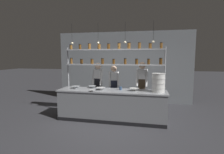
# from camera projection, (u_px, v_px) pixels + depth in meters

# --- Properties ---
(ground_plane) EXTENTS (40.00, 40.00, 0.00)m
(ground_plane) POSITION_uv_depth(u_px,v_px,m) (112.00, 120.00, 5.34)
(ground_plane) COLOR #3D3D42
(back_wall) EXTENTS (5.66, 0.12, 2.96)m
(back_wall) POSITION_uv_depth(u_px,v_px,m) (123.00, 67.00, 7.45)
(back_wall) COLOR gray
(back_wall) RESTS_ON ground_plane
(prep_counter) EXTENTS (3.26, 0.76, 0.92)m
(prep_counter) POSITION_uv_depth(u_px,v_px,m) (112.00, 105.00, 5.29)
(prep_counter) COLOR gray
(prep_counter) RESTS_ON ground_plane
(spice_shelf_unit) EXTENTS (3.14, 0.28, 2.35)m
(spice_shelf_unit) POSITION_uv_depth(u_px,v_px,m) (114.00, 58.00, 5.44)
(spice_shelf_unit) COLOR #999BA0
(spice_shelf_unit) RESTS_ON ground_plane
(chef_left) EXTENTS (0.39, 0.32, 1.71)m
(chef_left) POSITION_uv_depth(u_px,v_px,m) (98.00, 84.00, 6.00)
(chef_left) COLOR black
(chef_left) RESTS_ON ground_plane
(chef_center) EXTENTS (0.41, 0.34, 1.61)m
(chef_center) POSITION_uv_depth(u_px,v_px,m) (114.00, 86.00, 6.03)
(chef_center) COLOR black
(chef_center) RESTS_ON ground_plane
(chef_right) EXTENTS (0.36, 0.30, 1.75)m
(chef_right) POSITION_uv_depth(u_px,v_px,m) (142.00, 85.00, 5.61)
(chef_right) COLOR black
(chef_right) RESTS_ON ground_plane
(container_stack) EXTENTS (0.38, 0.38, 0.53)m
(container_stack) POSITION_uv_depth(u_px,v_px,m) (158.00, 83.00, 4.92)
(container_stack) COLOR white
(container_stack) RESTS_ON prep_counter
(prep_bowl_near_left) EXTENTS (0.25, 0.25, 0.07)m
(prep_bowl_near_left) POSITION_uv_depth(u_px,v_px,m) (92.00, 87.00, 5.60)
(prep_bowl_near_left) COLOR #B2B7BC
(prep_bowl_near_left) RESTS_ON prep_counter
(prep_bowl_center_front) EXTENTS (0.28, 0.28, 0.08)m
(prep_bowl_center_front) POSITION_uv_depth(u_px,v_px,m) (101.00, 89.00, 5.27)
(prep_bowl_center_front) COLOR white
(prep_bowl_center_front) RESTS_ON prep_counter
(prep_bowl_center_back) EXTENTS (0.18, 0.18, 0.05)m
(prep_bowl_center_back) POSITION_uv_depth(u_px,v_px,m) (93.00, 91.00, 5.03)
(prep_bowl_center_back) COLOR white
(prep_bowl_center_back) RESTS_ON prep_counter
(prep_bowl_near_right) EXTENTS (0.26, 0.26, 0.07)m
(prep_bowl_near_right) POSITION_uv_depth(u_px,v_px,m) (76.00, 87.00, 5.54)
(prep_bowl_near_right) COLOR #B2B7BC
(prep_bowl_near_right) RESTS_ON prep_counter
(prep_bowl_far_left) EXTENTS (0.29, 0.29, 0.08)m
(prep_bowl_far_left) POSITION_uv_depth(u_px,v_px,m) (134.00, 89.00, 5.14)
(prep_bowl_far_left) COLOR silver
(prep_bowl_far_left) RESTS_ON prep_counter
(serving_cup_front) EXTENTS (0.08, 0.08, 0.10)m
(serving_cup_front) POSITION_uv_depth(u_px,v_px,m) (121.00, 88.00, 5.26)
(serving_cup_front) COLOR #334C70
(serving_cup_front) RESTS_ON prep_counter
(pendant_light_row) EXTENTS (2.48, 0.07, 0.62)m
(pendant_light_row) POSITION_uv_depth(u_px,v_px,m) (111.00, 42.00, 5.07)
(pendant_light_row) COLOR black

